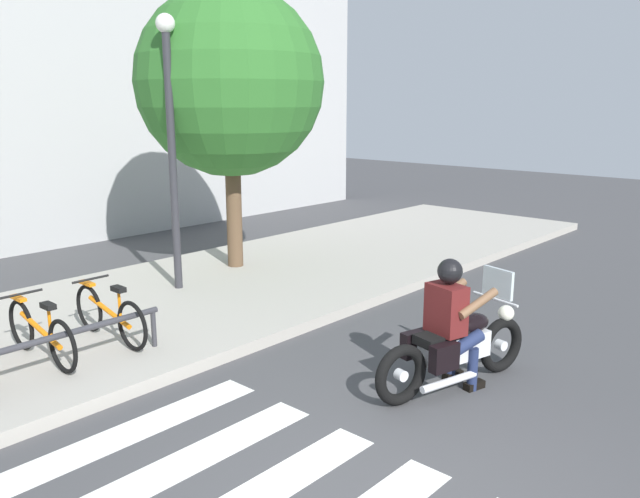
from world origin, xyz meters
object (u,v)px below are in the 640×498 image
object	(u,v)px
rider	(451,315)
bicycle_2	(41,332)
motorcycle	(455,347)
street_lamp	(171,131)
bicycle_3	(109,314)
tree_near_rack	(230,83)
bike_rack	(23,349)

from	to	relation	value
rider	bicycle_2	world-z (taller)	rider
motorcycle	street_lamp	size ratio (longest dim) A/B	0.49
motorcycle	bicycle_3	bearing A→B (deg)	118.30
bicycle_2	tree_near_rack	size ratio (longest dim) A/B	0.33
motorcycle	tree_near_rack	distance (m)	6.21
bicycle_2	street_lamp	bearing A→B (deg)	24.97
rider	bicycle_3	xyz separation A→B (m)	(-1.88, 3.60, -0.34)
rider	tree_near_rack	xyz separation A→B (m)	(1.55, 5.29, 2.49)
bike_rack	rider	bearing A→B (deg)	-44.09
bicycle_2	motorcycle	bearing A→B (deg)	-52.34
bike_rack	tree_near_rack	bearing A→B (deg)	25.52
bicycle_2	tree_near_rack	world-z (taller)	tree_near_rack
bicycle_3	bike_rack	xyz separation A→B (m)	(-1.27, -0.55, 0.07)
bicycle_2	bicycle_3	size ratio (longest dim) A/B	1.01
bicycle_3	bicycle_2	bearing A→B (deg)	179.99
tree_near_rack	bike_rack	bearing A→B (deg)	-154.48
street_lamp	tree_near_rack	xyz separation A→B (m)	(1.51, 0.40, 0.74)
rider	bike_rack	bearing A→B (deg)	135.91
rider	bicycle_3	distance (m)	4.08
motorcycle	tree_near_rack	size ratio (longest dim) A/B	0.42
rider	bicycle_3	size ratio (longest dim) A/B	0.90
bicycle_3	street_lamp	world-z (taller)	street_lamp
motorcycle	rider	xyz separation A→B (m)	(-0.07, 0.02, 0.37)
tree_near_rack	rider	bearing A→B (deg)	-106.32
motorcycle	street_lamp	bearing A→B (deg)	90.39
rider	bike_rack	world-z (taller)	rider
bicycle_2	bike_rack	xyz separation A→B (m)	(-0.42, -0.55, 0.07)
bike_rack	bicycle_2	bearing A→B (deg)	52.68
bike_rack	street_lamp	distance (m)	4.20
bike_rack	tree_near_rack	distance (m)	5.89
rider	bicycle_3	world-z (taller)	rider
bicycle_2	bike_rack	world-z (taller)	bicycle_2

